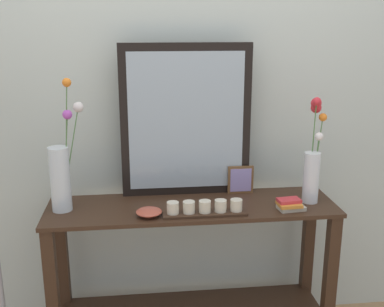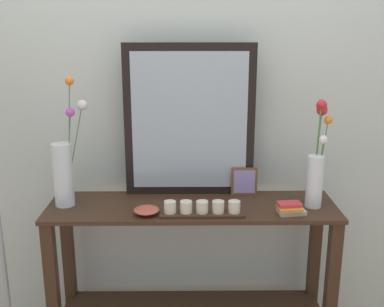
{
  "view_description": "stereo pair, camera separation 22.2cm",
  "coord_description": "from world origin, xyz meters",
  "px_view_note": "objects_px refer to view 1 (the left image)",
  "views": [
    {
      "loc": [
        -0.24,
        -2.13,
        1.67
      ],
      "look_at": [
        0.0,
        0.0,
        1.07
      ],
      "focal_mm": 44.04,
      "sensor_mm": 36.0,
      "label": 1
    },
    {
      "loc": [
        -0.02,
        -2.14,
        1.67
      ],
      "look_at": [
        0.0,
        0.0,
        1.07
      ],
      "focal_mm": 44.04,
      "sensor_mm": 36.0,
      "label": 2
    }
  ],
  "objects_px": {
    "tall_vase_left": "(61,172)",
    "decorative_bowl": "(149,212)",
    "vase_right": "(313,162)",
    "book_stack": "(290,205)",
    "mirror_leaning": "(186,121)",
    "picture_frame_small": "(241,180)",
    "console_table": "(192,263)",
    "candle_tray": "(205,209)"
  },
  "relations": [
    {
      "from": "tall_vase_left",
      "to": "console_table",
      "type": "bearing_deg",
      "value": -1.01
    },
    {
      "from": "console_table",
      "to": "candle_tray",
      "type": "xyz_separation_m",
      "value": [
        0.05,
        -0.12,
        0.34
      ]
    },
    {
      "from": "tall_vase_left",
      "to": "book_stack",
      "type": "height_order",
      "value": "tall_vase_left"
    },
    {
      "from": "candle_tray",
      "to": "picture_frame_small",
      "type": "bearing_deg",
      "value": 49.29
    },
    {
      "from": "console_table",
      "to": "decorative_bowl",
      "type": "relative_size",
      "value": 11.74
    },
    {
      "from": "vase_right",
      "to": "candle_tray",
      "type": "bearing_deg",
      "value": -167.99
    },
    {
      "from": "mirror_leaning",
      "to": "tall_vase_left",
      "type": "height_order",
      "value": "mirror_leaning"
    },
    {
      "from": "picture_frame_small",
      "to": "book_stack",
      "type": "distance_m",
      "value": 0.31
    },
    {
      "from": "mirror_leaning",
      "to": "picture_frame_small",
      "type": "bearing_deg",
      "value": -5.62
    },
    {
      "from": "mirror_leaning",
      "to": "tall_vase_left",
      "type": "xyz_separation_m",
      "value": [
        -0.6,
        -0.15,
        -0.2
      ]
    },
    {
      "from": "decorative_bowl",
      "to": "book_stack",
      "type": "relative_size",
      "value": 0.9
    },
    {
      "from": "tall_vase_left",
      "to": "picture_frame_small",
      "type": "distance_m",
      "value": 0.9
    },
    {
      "from": "book_stack",
      "to": "mirror_leaning",
      "type": "bearing_deg",
      "value": 149.73
    },
    {
      "from": "mirror_leaning",
      "to": "vase_right",
      "type": "height_order",
      "value": "mirror_leaning"
    },
    {
      "from": "candle_tray",
      "to": "book_stack",
      "type": "distance_m",
      "value": 0.41
    },
    {
      "from": "vase_right",
      "to": "book_stack",
      "type": "height_order",
      "value": "vase_right"
    },
    {
      "from": "picture_frame_small",
      "to": "book_stack",
      "type": "bearing_deg",
      "value": -52.58
    },
    {
      "from": "mirror_leaning",
      "to": "vase_right",
      "type": "bearing_deg",
      "value": -15.75
    },
    {
      "from": "candle_tray",
      "to": "picture_frame_small",
      "type": "xyz_separation_m",
      "value": [
        0.22,
        0.26,
        0.04
      ]
    },
    {
      "from": "candle_tray",
      "to": "decorative_bowl",
      "type": "distance_m",
      "value": 0.26
    },
    {
      "from": "mirror_leaning",
      "to": "decorative_bowl",
      "type": "height_order",
      "value": "mirror_leaning"
    },
    {
      "from": "console_table",
      "to": "tall_vase_left",
      "type": "bearing_deg",
      "value": 178.99
    },
    {
      "from": "book_stack",
      "to": "console_table",
      "type": "bearing_deg",
      "value": 166.68
    },
    {
      "from": "tall_vase_left",
      "to": "vase_right",
      "type": "bearing_deg",
      "value": -0.78
    },
    {
      "from": "vase_right",
      "to": "tall_vase_left",
      "type": "bearing_deg",
      "value": 179.22
    },
    {
      "from": "mirror_leaning",
      "to": "picture_frame_small",
      "type": "distance_m",
      "value": 0.42
    },
    {
      "from": "mirror_leaning",
      "to": "candle_tray",
      "type": "relative_size",
      "value": 1.96
    },
    {
      "from": "mirror_leaning",
      "to": "vase_right",
      "type": "relative_size",
      "value": 1.49
    },
    {
      "from": "tall_vase_left",
      "to": "vase_right",
      "type": "xyz_separation_m",
      "value": [
        1.2,
        -0.02,
        0.02
      ]
    },
    {
      "from": "vase_right",
      "to": "candle_tray",
      "type": "distance_m",
      "value": 0.59
    },
    {
      "from": "tall_vase_left",
      "to": "picture_frame_small",
      "type": "xyz_separation_m",
      "value": [
        0.88,
        0.13,
        -0.11
      ]
    },
    {
      "from": "candle_tray",
      "to": "picture_frame_small",
      "type": "relative_size",
      "value": 2.68
    },
    {
      "from": "decorative_bowl",
      "to": "book_stack",
      "type": "xyz_separation_m",
      "value": [
        0.67,
        0.0,
        0.0
      ]
    },
    {
      "from": "console_table",
      "to": "book_stack",
      "type": "xyz_separation_m",
      "value": [
        0.46,
        -0.11,
        0.34
      ]
    },
    {
      "from": "mirror_leaning",
      "to": "book_stack",
      "type": "height_order",
      "value": "mirror_leaning"
    },
    {
      "from": "candle_tray",
      "to": "decorative_bowl",
      "type": "relative_size",
      "value": 3.27
    },
    {
      "from": "tall_vase_left",
      "to": "book_stack",
      "type": "bearing_deg",
      "value": -6.36
    },
    {
      "from": "candle_tray",
      "to": "decorative_bowl",
      "type": "height_order",
      "value": "candle_tray"
    },
    {
      "from": "mirror_leaning",
      "to": "vase_right",
      "type": "xyz_separation_m",
      "value": [
        0.6,
        -0.17,
        -0.18
      ]
    },
    {
      "from": "console_table",
      "to": "tall_vase_left",
      "type": "xyz_separation_m",
      "value": [
        -0.61,
        0.01,
        0.5
      ]
    },
    {
      "from": "tall_vase_left",
      "to": "decorative_bowl",
      "type": "bearing_deg",
      "value": -17.21
    },
    {
      "from": "mirror_leaning",
      "to": "book_stack",
      "type": "distance_m",
      "value": 0.65
    }
  ]
}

